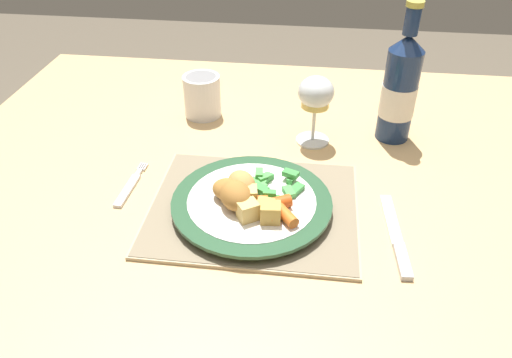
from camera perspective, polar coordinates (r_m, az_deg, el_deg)
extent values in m
cube|color=tan|center=(0.91, 4.10, -0.26)|extent=(1.33, 0.97, 0.04)
cube|color=tan|center=(1.61, -17.56, -0.35)|extent=(0.06, 0.06, 0.70)
cube|color=tan|center=(1.59, 27.21, -3.60)|extent=(0.06, 0.06, 0.70)
cube|color=tan|center=(0.81, -0.27, -3.34)|extent=(0.34, 0.28, 0.01)
cube|color=#807259|center=(0.81, -0.27, -3.14)|extent=(0.33, 0.27, 0.00)
cylinder|color=white|center=(0.80, -0.49, -3.08)|extent=(0.21, 0.21, 0.01)
cylinder|color=#2D5638|center=(0.80, -0.50, -2.58)|extent=(0.26, 0.26, 0.01)
cylinder|color=white|center=(0.80, -0.50, -2.38)|extent=(0.21, 0.21, 0.00)
ellipsoid|color=tan|center=(0.80, -1.65, -0.55)|extent=(0.07, 0.07, 0.04)
ellipsoid|color=#A87033|center=(0.77, -2.31, -1.90)|extent=(0.07, 0.08, 0.04)
ellipsoid|color=#A87033|center=(0.79, -2.99, -1.26)|extent=(0.07, 0.06, 0.03)
cube|color=green|center=(0.79, 2.03, -2.50)|extent=(0.03, 0.02, 0.01)
cube|color=green|center=(0.81, 4.64, -1.18)|extent=(0.03, 0.03, 0.01)
cube|color=#4CA84C|center=(0.81, 0.65, -1.04)|extent=(0.02, 0.02, 0.01)
cube|color=green|center=(0.83, 4.09, 0.59)|extent=(0.03, 0.02, 0.01)
cube|color=green|center=(0.83, 1.28, 0.09)|extent=(0.02, 0.03, 0.01)
cube|color=#4CA84C|center=(0.82, 0.31, -0.37)|extent=(0.03, 0.02, 0.01)
cube|color=green|center=(0.79, 1.55, -1.67)|extent=(0.02, 0.01, 0.01)
cube|color=#4CA84C|center=(0.83, 0.36, 0.66)|extent=(0.01, 0.02, 0.01)
cube|color=green|center=(0.83, 3.69, -0.01)|extent=(0.01, 0.02, 0.01)
cube|color=#4CA84C|center=(0.80, 3.49, -1.48)|extent=(0.02, 0.03, 0.01)
cube|color=#4CA84C|center=(0.83, 0.94, 0.16)|extent=(0.03, 0.03, 0.01)
cube|color=green|center=(0.81, 0.46, -1.11)|extent=(0.03, 0.03, 0.01)
cylinder|color=#CC5119|center=(0.77, 2.62, -2.74)|extent=(0.04, 0.04, 0.02)
cylinder|color=orange|center=(0.75, 3.09, -4.10)|extent=(0.04, 0.05, 0.02)
cylinder|color=orange|center=(0.77, -0.53, -2.95)|extent=(0.02, 0.04, 0.02)
cylinder|color=orange|center=(0.78, 0.13, -2.52)|extent=(0.03, 0.02, 0.02)
cylinder|color=orange|center=(0.75, 1.31, -3.85)|extent=(0.04, 0.04, 0.02)
cube|color=silver|center=(0.88, -14.49, -1.30)|extent=(0.02, 0.09, 0.01)
cube|color=silver|center=(0.92, -13.26, 0.69)|extent=(0.01, 0.02, 0.01)
cube|color=silver|center=(0.93, -12.49, 1.35)|extent=(0.00, 0.02, 0.00)
cube|color=silver|center=(0.93, -12.71, 1.37)|extent=(0.00, 0.02, 0.00)
cube|color=silver|center=(0.93, -12.94, 1.39)|extent=(0.00, 0.02, 0.00)
cube|color=silver|center=(0.94, -13.17, 1.41)|extent=(0.00, 0.02, 0.00)
cube|color=silver|center=(0.82, 15.19, -4.46)|extent=(0.03, 0.12, 0.00)
cube|color=#B2B2B7|center=(0.75, 16.42, -8.99)|extent=(0.02, 0.07, 0.01)
cylinder|color=silver|center=(1.00, 6.46, 4.43)|extent=(0.06, 0.06, 0.00)
cylinder|color=silver|center=(0.98, 6.61, 6.34)|extent=(0.01, 0.01, 0.07)
ellipsoid|color=silver|center=(0.95, 6.88, 9.84)|extent=(0.07, 0.07, 0.06)
cylinder|color=#EACC66|center=(0.96, 6.81, 8.94)|extent=(0.05, 0.05, 0.03)
cylinder|color=navy|center=(1.00, 15.97, 9.11)|extent=(0.07, 0.07, 0.18)
cone|color=navy|center=(0.96, 17.00, 14.67)|extent=(0.07, 0.07, 0.03)
cylinder|color=navy|center=(0.95, 17.43, 16.87)|extent=(0.03, 0.03, 0.05)
cylinder|color=#BFB74C|center=(0.94, 17.76, 18.56)|extent=(0.03, 0.03, 0.01)
cylinder|color=white|center=(1.01, 15.89, 8.65)|extent=(0.07, 0.07, 0.06)
cube|color=gold|center=(0.75, 1.67, -3.88)|extent=(0.03, 0.03, 0.03)
cube|color=#E5BC66|center=(0.78, -1.01, -2.02)|extent=(0.03, 0.03, 0.03)
cube|color=gold|center=(0.76, 1.09, -3.28)|extent=(0.03, 0.03, 0.03)
cube|color=#E5BC66|center=(0.75, -0.93, -3.63)|extent=(0.04, 0.04, 0.03)
cube|color=#E5BC66|center=(0.75, -0.96, -3.69)|extent=(0.03, 0.03, 0.02)
cylinder|color=white|center=(1.07, -6.17, 9.41)|extent=(0.08, 0.08, 0.09)
cylinder|color=gray|center=(1.06, -6.31, 11.37)|extent=(0.06, 0.06, 0.01)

